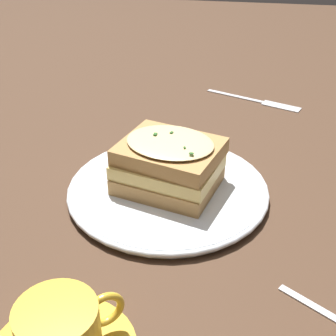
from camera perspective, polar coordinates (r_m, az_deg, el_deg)
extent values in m
plane|color=#473021|center=(0.62, -2.05, -4.07)|extent=(2.40, 2.40, 0.00)
cylinder|color=white|center=(0.63, 0.00, -2.69)|extent=(0.25, 0.25, 0.01)
torus|color=white|center=(0.63, 0.00, -2.50)|extent=(0.27, 0.27, 0.01)
cube|color=#B2844C|center=(0.62, 0.00, -1.39)|extent=(0.15, 0.13, 0.02)
cube|color=#E0C16B|center=(0.61, 0.00, 0.18)|extent=(0.15, 0.13, 0.02)
cube|color=#B2844C|center=(0.60, 0.24, 2.02)|extent=(0.15, 0.13, 0.02)
ellipsoid|color=beige|center=(0.59, 0.24, 3.20)|extent=(0.13, 0.12, 0.01)
cube|color=#2D6028|center=(0.60, -1.32, 4.13)|extent=(0.00, 0.01, 0.00)
cube|color=#2D6028|center=(0.61, 0.43, 4.36)|extent=(0.00, 0.01, 0.00)
cube|color=#2D6028|center=(0.56, 2.87, 1.78)|extent=(0.01, 0.00, 0.00)
cube|color=#2D6028|center=(0.57, 2.04, 2.53)|extent=(0.00, 0.00, 0.00)
cylinder|color=gold|center=(0.43, -13.20, -18.77)|extent=(0.07, 0.07, 0.05)
cylinder|color=#381E0F|center=(0.42, -13.54, -17.04)|extent=(0.06, 0.06, 0.00)
torus|color=gold|center=(0.44, -7.23, -16.85)|extent=(0.03, 0.03, 0.04)
cube|color=silver|center=(0.93, 8.17, 8.72)|extent=(0.11, 0.05, 0.00)
cube|color=silver|center=(0.90, 13.64, 7.37)|extent=(0.07, 0.05, 0.00)
cube|color=#333335|center=(0.90, 14.41, 7.39)|extent=(0.04, 0.02, 0.00)
cube|color=#333335|center=(0.90, 14.29, 7.27)|extent=(0.04, 0.02, 0.00)
cube|color=#333335|center=(0.89, 14.18, 7.15)|extent=(0.04, 0.02, 0.00)
cube|color=silver|center=(0.50, 19.12, -16.56)|extent=(0.10, 0.07, 0.00)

